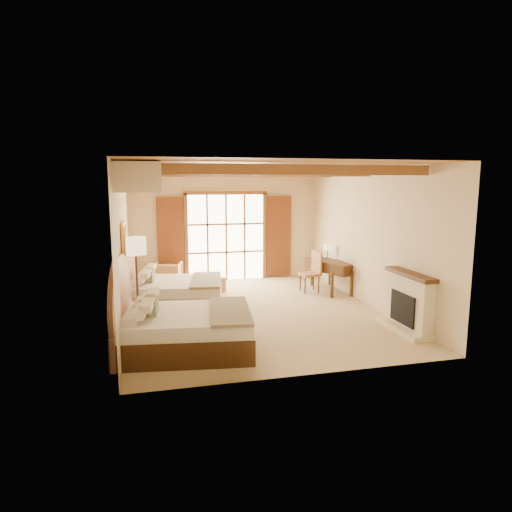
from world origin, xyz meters
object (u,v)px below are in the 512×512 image
object	(u,v)px
bed_far	(167,291)
armchair	(167,275)
bed_near	(176,326)
desk	(331,275)
nightstand	(139,316)

from	to	relation	value
bed_far	armchair	world-z (taller)	bed_far
bed_near	desk	xyz separation A→B (m)	(4.32, 3.46, -0.02)
armchair	desk	distance (m)	4.46
desk	armchair	bearing A→B (deg)	138.59
bed_near	armchair	xyz separation A→B (m)	(0.12, 4.96, -0.10)
bed_far	bed_near	bearing A→B (deg)	-80.06
nightstand	armchair	size ratio (longest dim) A/B	0.77
bed_far	armchair	xyz separation A→B (m)	(0.13, 2.25, -0.09)
bed_near	armchair	size ratio (longest dim) A/B	3.24
bed_near	nightstand	world-z (taller)	bed_near
desk	nightstand	bearing A→B (deg)	-178.44
bed_near	bed_far	size ratio (longest dim) A/B	1.02
bed_near	bed_far	distance (m)	2.70
armchair	bed_near	bearing A→B (deg)	103.29
bed_far	nightstand	xyz separation A→B (m)	(-0.62, -1.38, -0.14)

